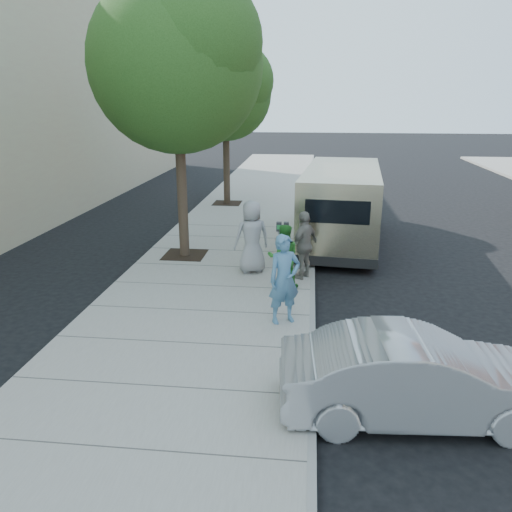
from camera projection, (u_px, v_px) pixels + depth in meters
The scene contains 12 objects.
ground at pixel (253, 293), 12.19m from camera, with size 120.00×120.00×0.00m, color black.
sidewalk at pixel (213, 288), 12.27m from camera, with size 5.00×60.00×0.15m, color gray.
curb_face at pixel (312, 292), 12.02m from camera, with size 0.12×60.00×0.16m, color gray.
tree_near at pixel (178, 58), 13.02m from camera, with size 4.62×4.60×7.53m.
tree_far at pixel (226, 89), 20.42m from camera, with size 3.92×3.80×6.49m.
parking_meter at pixel (282, 238), 12.37m from camera, with size 0.31×0.11×1.49m.
van at pixel (341, 204), 15.97m from camera, with size 2.79×6.80×2.46m.
sedan at pixel (417, 377), 7.27m from camera, with size 1.40×4.01×1.32m, color #9D9FA3.
person_officer at pixel (284, 279), 10.02m from camera, with size 0.67×0.44×1.85m, color teal.
person_green_shirt at pixel (283, 257), 11.90m from camera, with size 0.76×0.60×1.57m, color #297A28.
person_gray_shirt at pixel (252, 237), 12.97m from camera, with size 0.93×0.61×1.91m, color #979799.
person_striped_polo at pixel (304, 245), 12.56m from camera, with size 1.02×0.42×1.74m, color gray.
Camera 1 is at (1.31, -11.27, 4.55)m, focal length 35.00 mm.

